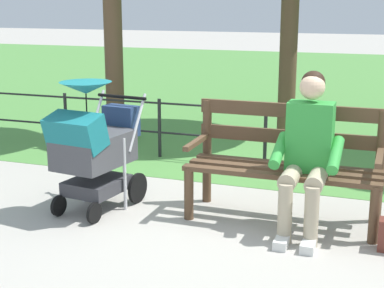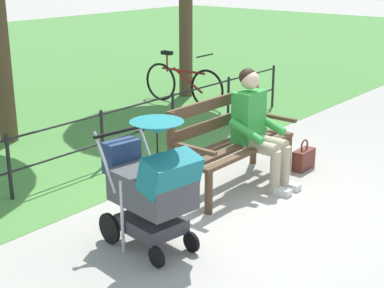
% 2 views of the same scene
% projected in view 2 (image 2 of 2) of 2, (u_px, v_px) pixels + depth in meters
% --- Properties ---
extents(ground_plane, '(60.00, 60.00, 0.00)m').
position_uv_depth(ground_plane, '(208.00, 200.00, 5.95)').
color(ground_plane, '#ADA89E').
extents(park_bench, '(1.60, 0.60, 0.96)m').
position_uv_depth(park_bench, '(228.00, 138.00, 6.23)').
color(park_bench, brown).
rests_on(park_bench, ground).
extents(person_on_bench, '(0.53, 0.74, 1.28)m').
position_uv_depth(person_on_bench, '(257.00, 125.00, 6.20)').
color(person_on_bench, tan).
rests_on(person_on_bench, ground).
extents(stroller, '(0.61, 0.94, 1.15)m').
position_uv_depth(stroller, '(152.00, 184.00, 4.80)').
color(stroller, black).
rests_on(stroller, ground).
extents(handbag, '(0.32, 0.14, 0.37)m').
position_uv_depth(handbag, '(304.00, 159.00, 6.80)').
color(handbag, brown).
rests_on(handbag, ground).
extents(park_fence, '(7.63, 0.04, 0.70)m').
position_uv_depth(park_fence, '(119.00, 128.00, 6.98)').
color(park_fence, black).
rests_on(park_fence, ground).
extents(bicycle, '(0.44, 1.66, 0.89)m').
position_uv_depth(bicycle, '(183.00, 83.00, 9.75)').
color(bicycle, black).
rests_on(bicycle, ground).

